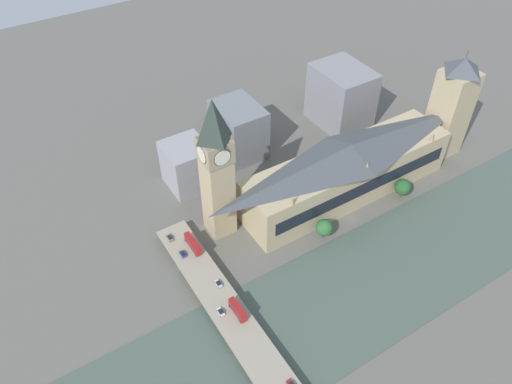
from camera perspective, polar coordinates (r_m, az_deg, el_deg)
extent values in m
plane|color=#605E56|center=(241.72, 10.91, -2.93)|extent=(600.00, 600.00, 0.00)
cube|color=#47564C|center=(227.74, 16.26, -7.91)|extent=(53.89, 360.00, 0.30)
cube|color=tan|center=(246.04, 10.33, 1.92)|extent=(25.60, 109.04, 23.43)
cube|color=black|center=(238.61, 12.33, 0.38)|extent=(0.40, 100.32, 7.03)
pyramid|color=#474C51|center=(236.57, 10.77, 4.66)|extent=(25.09, 106.86, 6.66)
cone|color=#9E8966|center=(257.06, 19.53, 5.99)|extent=(2.20, 2.20, 5.00)
cone|color=#9E8966|center=(230.77, 12.62, 2.93)|extent=(2.20, 2.20, 5.00)
cone|color=#9E8966|center=(209.43, 4.17, -0.88)|extent=(2.20, 2.20, 5.00)
cube|color=tan|center=(215.34, -4.40, 0.52)|extent=(11.36, 11.36, 51.46)
cube|color=tan|center=(202.01, -4.71, 4.83)|extent=(12.04, 12.04, 10.22)
cylinder|color=black|center=(197.91, -3.90, 3.95)|extent=(0.50, 7.70, 7.70)
cylinder|color=silver|center=(197.83, -3.88, 3.93)|extent=(0.62, 7.13, 7.13)
cylinder|color=black|center=(206.19, -5.49, 5.68)|extent=(0.50, 7.70, 7.70)
cylinder|color=silver|center=(206.27, -5.51, 5.69)|extent=(0.62, 7.13, 7.13)
cylinder|color=black|center=(204.11, -3.26, 5.38)|extent=(7.70, 0.50, 7.70)
cylinder|color=silver|center=(204.15, -3.24, 5.39)|extent=(7.13, 0.62, 7.13)
cylinder|color=black|center=(200.06, -6.19, 4.27)|extent=(7.70, 0.50, 7.70)
cylinder|color=silver|center=(200.02, -6.22, 4.26)|extent=(7.13, 0.62, 7.13)
pyramid|color=#2D3833|center=(193.39, -4.96, 8.21)|extent=(11.59, 11.59, 18.79)
cube|color=tan|center=(281.27, 21.19, 8.44)|extent=(16.22, 16.22, 47.76)
pyramid|color=#474C51|center=(267.90, 22.68, 13.24)|extent=(16.22, 16.22, 7.30)
cylinder|color=#333338|center=(265.43, 23.01, 14.29)|extent=(0.30, 0.30, 4.00)
cube|color=gray|center=(194.61, -0.62, -17.37)|extent=(3.00, 11.91, 3.35)
cube|color=gray|center=(219.83, -7.38, -7.78)|extent=(3.00, 11.91, 3.35)
cube|color=gray|center=(192.63, -0.63, -17.03)|extent=(139.77, 14.01, 1.20)
cube|color=red|center=(219.74, -7.23, -6.07)|extent=(11.88, 2.54, 1.87)
cube|color=black|center=(219.46, -7.24, -6.01)|extent=(10.69, 2.60, 0.82)
cube|color=red|center=(218.22, -7.28, -5.73)|extent=(11.64, 2.54, 2.19)
cube|color=black|center=(218.14, -7.28, -5.71)|extent=(10.69, 2.60, 1.05)
cube|color=maroon|center=(217.34, -7.31, -5.52)|extent=(11.53, 2.41, 0.16)
cylinder|color=black|center=(223.81, -7.54, -5.25)|extent=(1.04, 0.28, 1.04)
cylinder|color=black|center=(223.27, -8.07, -5.48)|extent=(1.04, 0.28, 1.04)
cylinder|color=black|center=(217.61, -6.35, -6.95)|extent=(1.04, 0.28, 1.04)
cylinder|color=black|center=(217.05, -6.89, -7.19)|extent=(1.04, 0.28, 1.04)
cube|color=red|center=(197.85, -2.13, -13.48)|extent=(10.09, 2.43, 1.93)
cube|color=black|center=(197.53, -2.14, -13.42)|extent=(9.08, 2.49, 0.85)
cube|color=red|center=(196.11, -2.15, -13.15)|extent=(9.89, 2.43, 2.26)
cube|color=black|center=(196.01, -2.15, -13.13)|extent=(9.08, 2.49, 1.09)
cube|color=maroon|center=(195.10, -2.16, -12.95)|extent=(9.79, 2.30, 0.16)
cylinder|color=black|center=(200.92, -2.47, -12.63)|extent=(1.06, 0.28, 1.06)
cylinder|color=black|center=(200.35, -3.03, -12.90)|extent=(1.06, 0.28, 1.06)
cylinder|color=black|center=(196.91, -1.22, -14.33)|extent=(1.06, 0.28, 1.06)
cylinder|color=black|center=(196.33, -1.79, -14.61)|extent=(1.06, 0.28, 1.06)
cube|color=silver|center=(199.04, -4.06, -13.53)|extent=(4.01, 1.85, 0.66)
cube|color=black|center=(198.46, -4.05, -13.45)|extent=(2.09, 1.66, 0.57)
cylinder|color=black|center=(200.23, -4.06, -13.14)|extent=(0.61, 0.22, 0.61)
cylinder|color=black|center=(199.85, -4.49, -13.34)|extent=(0.61, 0.22, 0.61)
cylinder|color=black|center=(198.65, -3.61, -13.79)|extent=(0.61, 0.22, 0.61)
cylinder|color=black|center=(198.26, -4.04, -14.00)|extent=(0.61, 0.22, 0.61)
cube|color=slate|center=(225.33, -9.81, -5.18)|extent=(4.55, 1.83, 0.56)
cube|color=black|center=(224.86, -9.81, -5.11)|extent=(2.36, 1.65, 0.48)
cylinder|color=black|center=(226.84, -9.81, -4.83)|extent=(0.62, 0.22, 0.62)
cylinder|color=black|center=(226.50, -10.19, -4.99)|extent=(0.62, 0.22, 0.62)
cylinder|color=black|center=(224.46, -9.42, -5.43)|extent=(0.62, 0.22, 0.62)
cylinder|color=black|center=(224.13, -9.80, -5.59)|extent=(0.62, 0.22, 0.62)
cube|color=navy|center=(218.13, -8.35, -7.03)|extent=(3.81, 1.88, 0.70)
cube|color=black|center=(217.63, -8.35, -6.95)|extent=(1.98, 1.69, 0.44)
cylinder|color=black|center=(219.38, -8.31, -6.74)|extent=(0.69, 0.22, 0.69)
cylinder|color=black|center=(219.02, -8.71, -6.91)|extent=(0.69, 0.22, 0.69)
cylinder|color=black|center=(217.64, -7.98, -7.23)|extent=(0.69, 0.22, 0.69)
cylinder|color=black|center=(217.27, -8.38, -7.41)|extent=(0.69, 0.22, 0.69)
cylinder|color=black|center=(185.42, 3.99, -20.70)|extent=(0.72, 0.22, 0.72)
cylinder|color=black|center=(184.96, 3.55, -20.95)|extent=(0.72, 0.22, 0.72)
cube|color=silver|center=(206.75, -4.31, -10.42)|extent=(3.93, 1.82, 0.72)
cube|color=black|center=(206.21, -4.30, -10.34)|extent=(2.04, 1.63, 0.47)
cylinder|color=black|center=(207.99, -4.31, -10.08)|extent=(0.66, 0.22, 0.66)
cylinder|color=black|center=(207.58, -4.71, -10.27)|extent=(0.66, 0.22, 0.66)
cylinder|color=black|center=(206.37, -3.90, -10.65)|extent=(0.66, 0.22, 0.66)
cylinder|color=black|center=(205.95, -4.30, -10.84)|extent=(0.66, 0.22, 0.66)
cube|color=gray|center=(292.51, 9.69, 10.72)|extent=(33.26, 25.96, 34.28)
cube|color=slate|center=(266.76, -2.00, 7.12)|extent=(28.49, 21.51, 28.78)
cube|color=#939399|center=(249.51, -7.89, 3.02)|extent=(21.87, 20.43, 23.93)
cylinder|color=brown|center=(257.03, 16.22, -0.27)|extent=(0.70, 0.70, 2.97)
sphere|color=#235628|center=(253.79, 16.43, 0.54)|extent=(8.16, 8.16, 8.16)
cylinder|color=brown|center=(229.99, 7.69, -4.88)|extent=(0.70, 0.70, 3.06)
sphere|color=#2D6633|center=(226.43, 7.80, -4.06)|extent=(7.84, 7.84, 7.84)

